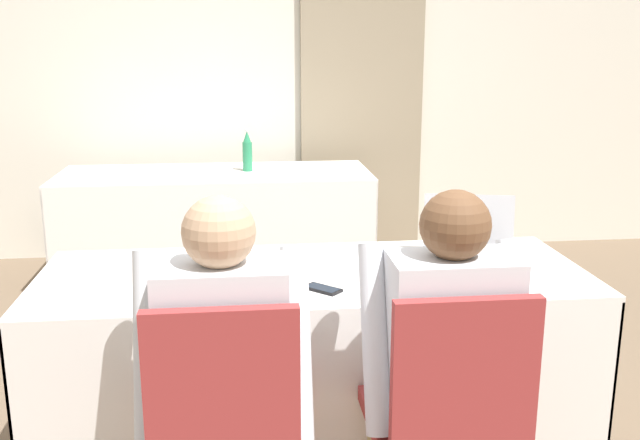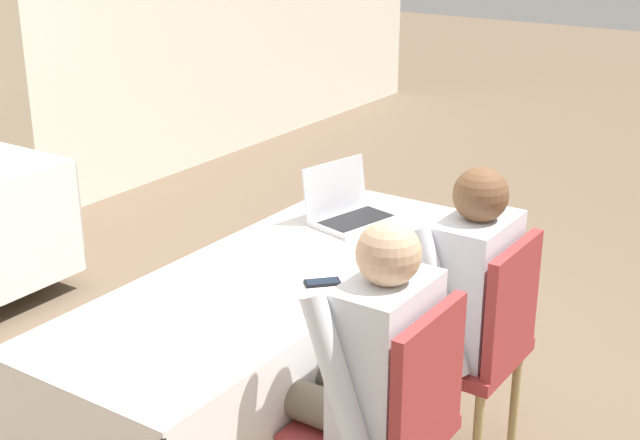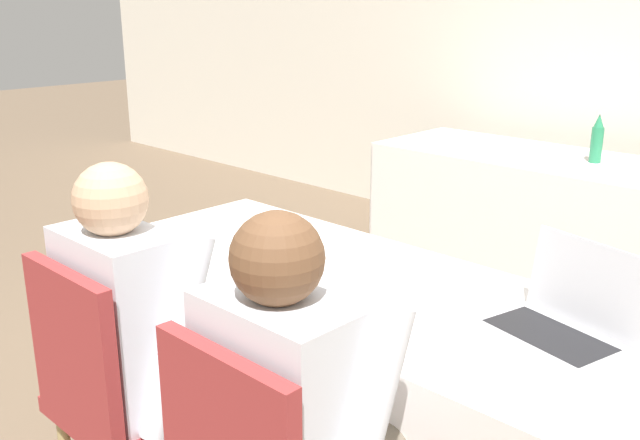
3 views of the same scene
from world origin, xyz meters
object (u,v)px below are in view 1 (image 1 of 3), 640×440
object	(u,v)px
person_white_shirt	(441,350)
laptop	(469,250)
chair_near_left	(225,429)
water_bottle	(247,152)
chair_near_right	(449,415)
cell_phone	(323,289)
person_checkered_shirt	(224,361)

from	to	relation	value
person_white_shirt	laptop	bearing A→B (deg)	-114.21
chair_near_left	water_bottle	bearing A→B (deg)	-92.19
chair_near_right	person_white_shirt	bearing A→B (deg)	-90.00
person_white_shirt	cell_phone	bearing A→B (deg)	-50.30
laptop	person_checkered_shirt	size ratio (longest dim) A/B	0.34
water_bottle	person_checkered_shirt	xyz separation A→B (m)	(-0.11, -2.76, -0.19)
chair_near_left	person_white_shirt	size ratio (longest dim) A/B	0.78
laptop	chair_near_right	world-z (taller)	laptop
cell_phone	person_checkered_shirt	size ratio (longest dim) A/B	0.12
laptop	water_bottle	size ratio (longest dim) A/B	1.47
chair_near_left	person_white_shirt	distance (m)	0.68
cell_phone	chair_near_right	distance (m)	0.62
water_bottle	person_checkered_shirt	distance (m)	2.77
laptop	cell_phone	bearing A→B (deg)	-142.95
laptop	cell_phone	xyz separation A→B (m)	(-0.61, -0.27, -0.04)
cell_phone	water_bottle	bearing A→B (deg)	49.01
laptop	person_white_shirt	distance (m)	0.72
chair_near_left	chair_near_right	bearing A→B (deg)	-180.00
water_bottle	cell_phone	bearing A→B (deg)	-84.66
water_bottle	person_white_shirt	xyz separation A→B (m)	(0.54, -2.76, -0.19)
cell_phone	chair_near_right	size ratio (longest dim) A/B	0.15
laptop	chair_near_left	distance (m)	1.24
water_bottle	person_white_shirt	size ratio (longest dim) A/B	0.23
laptop	chair_near_left	size ratio (longest dim) A/B	0.44
person_white_shirt	water_bottle	bearing A→B (deg)	-78.96
chair_near_left	person_checkered_shirt	bearing A→B (deg)	-90.00
chair_near_left	person_white_shirt	bearing A→B (deg)	-170.85
laptop	cell_phone	distance (m)	0.67
chair_near_right	person_checkered_shirt	world-z (taller)	person_checkered_shirt
water_bottle	person_white_shirt	distance (m)	2.82
chair_near_left	person_checkered_shirt	size ratio (longest dim) A/B	0.78
laptop	water_bottle	distance (m)	2.28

